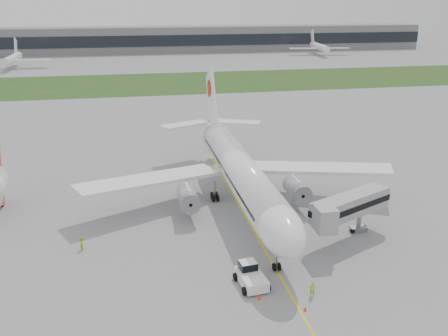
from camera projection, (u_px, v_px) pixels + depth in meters
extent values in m
plane|color=gray|center=(246.00, 217.00, 71.04)|extent=(600.00, 600.00, 0.00)
cube|color=#22481B|center=(168.00, 83.00, 182.35)|extent=(600.00, 50.00, 0.02)
cube|color=slate|center=(150.00, 39.00, 282.12)|extent=(320.00, 22.00, 14.00)
cube|color=black|center=(151.00, 41.00, 271.92)|extent=(320.00, 0.60, 6.00)
cylinder|color=white|center=(240.00, 171.00, 72.93)|extent=(5.00, 38.00, 5.00)
ellipsoid|color=white|center=(280.00, 228.00, 54.85)|extent=(5.00, 11.00, 5.00)
cube|color=black|center=(283.00, 224.00, 53.63)|extent=(3.20, 1.54, 1.14)
cone|color=white|center=(213.00, 129.00, 93.08)|extent=(5.00, 10.53, 6.16)
cube|color=white|center=(150.00, 180.00, 72.77)|extent=(22.13, 13.52, 1.70)
cube|color=white|center=(318.00, 168.00, 77.58)|extent=(22.13, 13.52, 1.70)
cylinder|color=#A2A1A6|center=(188.00, 198.00, 69.98)|extent=(2.70, 5.20, 2.70)
cylinder|color=#A2A1A6|center=(297.00, 189.00, 72.94)|extent=(2.70, 5.20, 2.70)
cube|color=white|center=(212.00, 100.00, 92.82)|extent=(0.45, 10.90, 12.76)
cylinder|color=red|center=(211.00, 88.00, 93.10)|extent=(0.60, 3.20, 3.20)
cube|color=white|center=(185.00, 125.00, 94.35)|extent=(9.54, 6.34, 0.35)
cube|color=white|center=(237.00, 122.00, 96.20)|extent=(9.54, 6.34, 0.35)
cylinder|color=gray|center=(277.00, 258.00, 56.62)|extent=(0.24, 0.24, 3.10)
cylinder|color=black|center=(215.00, 197.00, 76.76)|extent=(1.40, 1.10, 1.10)
cylinder|color=black|center=(255.00, 194.00, 77.95)|extent=(1.40, 1.10, 1.10)
cube|color=white|center=(252.00, 279.00, 53.89)|extent=(2.94, 4.68, 1.18)
cube|color=white|center=(248.00, 266.00, 54.63)|extent=(1.94, 1.77, 0.99)
cube|color=black|center=(248.00, 265.00, 54.61)|extent=(1.99, 1.82, 0.84)
cylinder|color=black|center=(235.00, 277.00, 54.95)|extent=(0.44, 0.92, 0.89)
cylinder|color=black|center=(258.00, 273.00, 55.71)|extent=(0.44, 0.92, 0.89)
cylinder|color=black|center=(245.00, 291.00, 52.28)|extent=(0.44, 0.92, 0.89)
cylinder|color=black|center=(268.00, 287.00, 53.05)|extent=(0.44, 0.92, 0.89)
cube|color=#9C9D9F|center=(350.00, 205.00, 63.36)|extent=(12.38, 7.82, 2.67)
cube|color=black|center=(350.00, 205.00, 63.36)|extent=(12.58, 7.98, 0.80)
cube|color=#9C9D9F|center=(325.00, 219.00, 59.39)|extent=(2.31, 3.03, 3.03)
cylinder|color=gray|center=(359.00, 219.00, 66.17)|extent=(0.62, 0.62, 3.38)
cube|color=gray|center=(358.00, 229.00, 66.62)|extent=(2.46, 2.05, 0.62)
cylinder|color=black|center=(353.00, 231.00, 65.96)|extent=(0.51, 0.68, 0.62)
cylinder|color=black|center=(364.00, 227.00, 67.27)|extent=(0.51, 0.68, 0.62)
cone|color=#FF3B0D|center=(259.00, 297.00, 51.57)|extent=(0.41, 0.41, 0.56)
cone|color=#FF3B0D|center=(305.00, 309.00, 49.66)|extent=(0.36, 0.36, 0.49)
imported|color=#90DA24|center=(312.00, 289.00, 51.90)|extent=(0.64, 0.44, 1.70)
imported|color=#DAFF2A|center=(83.00, 243.00, 61.59)|extent=(0.82, 0.95, 1.69)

